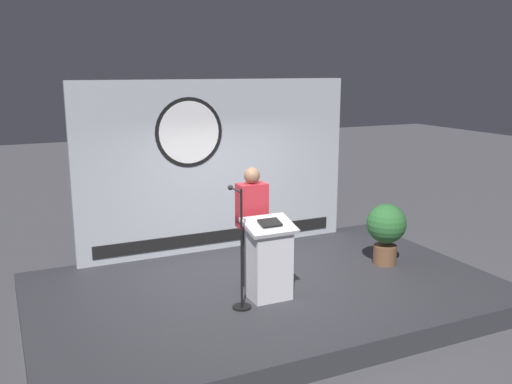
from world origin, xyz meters
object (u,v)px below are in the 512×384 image
Objects in this scene: podium at (269,260)px; potted_plant at (386,228)px; microphone_stand at (240,266)px; speaker_person at (252,226)px.

potted_plant is (2.22, 0.42, 0.05)m from podium.
podium is at bearing 12.85° from microphone_stand.
podium is 0.70× the size of microphone_stand.
speaker_person is at bearing 92.84° from podium.
podium is 0.47m from microphone_stand.
potted_plant is at bearing -1.66° from speaker_person.
speaker_person is 2.26m from potted_plant.
potted_plant is at bearing 10.98° from microphone_stand.
speaker_person is 0.79m from microphone_stand.
speaker_person reaches higher than potted_plant.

